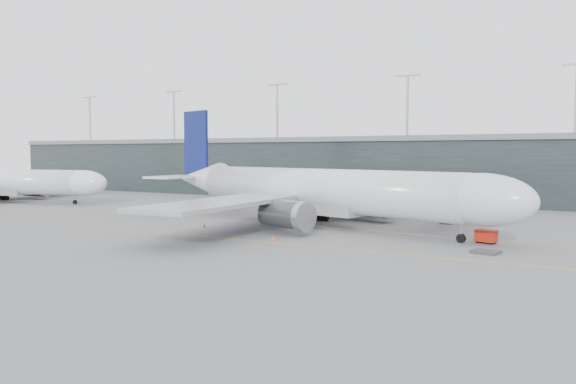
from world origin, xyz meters
The scene contains 18 objects.
ground centered at (0.00, 0.00, 0.00)m, with size 320.00×320.00×0.00m, color #5C5C61.
taxiline_a centered at (0.00, -4.00, 0.01)m, with size 160.00×0.25×0.02m, color #CF9413.
taxiline_b centered at (0.00, -20.00, 0.01)m, with size 160.00×0.25×0.02m, color #CF9413.
taxiline_lead_main centered at (5.00, 20.00, 0.01)m, with size 0.25×60.00×0.02m, color #CF9413.
taxiline_lead_adj centered at (-75.00, 20.00, 0.01)m, with size 0.25×60.00×0.02m, color #CF9413.
terminal centered at (0.00, 58.00, 7.62)m, with size 240.00×36.00×29.00m.
main_aircraft centered at (6.57, -2.41, 5.43)m, with size 68.11×62.71×19.36m.
jet_bridge centered at (22.93, 22.71, 4.35)m, with size 5.36×42.47×5.81m.
second_aircraft centered at (-76.15, 0.24, 4.62)m, with size 58.41×54.07×16.48m.
gse_cart centered at (32.38, -7.43, 0.94)m, with size 2.75×2.07×1.68m.
baggage_dolly centered at (33.57, -14.79, 0.17)m, with size 2.86×2.29×0.29m, color #3A3A3F.
uld_a centered at (-5.50, 9.95, 1.07)m, with size 2.35×1.93×2.03m.
uld_b centered at (-2.86, 12.15, 1.04)m, with size 2.35×1.96×1.97m.
uld_c centered at (-0.91, 10.56, 0.84)m, with size 2.14×1.94×1.61m.
cone_nose centered at (31.60, -5.48, 0.34)m, with size 0.43×0.43×0.68m, color #E1480C.
cone_wing_stbd centered at (8.27, -19.05, 0.39)m, with size 0.49×0.49×0.78m, color #F34D0D.
cone_wing_port centered at (7.33, 10.01, 0.35)m, with size 0.44×0.44×0.70m, color orange.
cone_tail centered at (-8.02, -12.24, 0.38)m, with size 0.48×0.48×0.76m, color #FA490D.
Camera 1 is at (44.41, -80.44, 11.33)m, focal length 35.00 mm.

